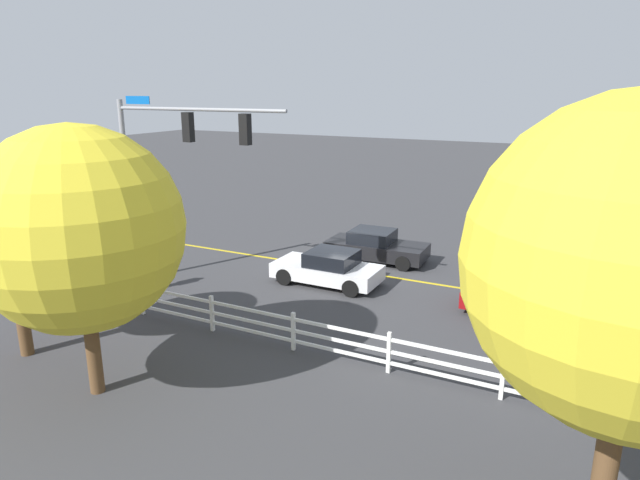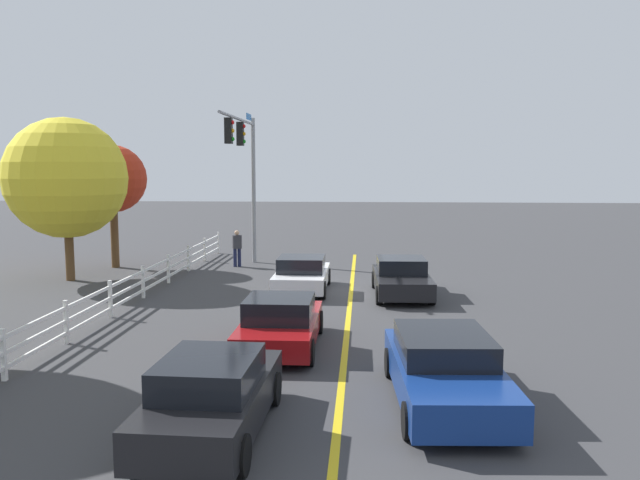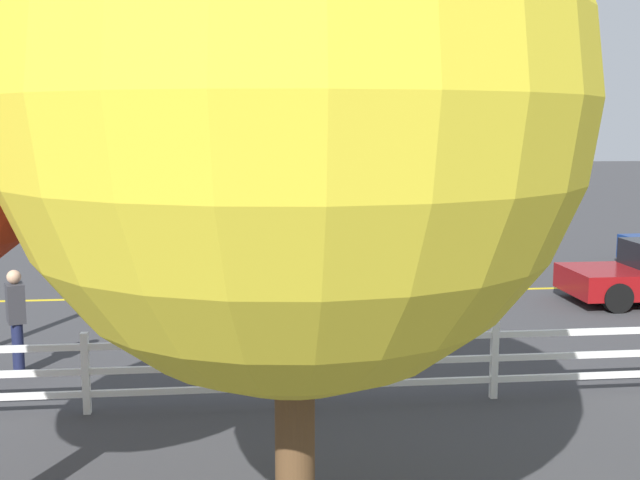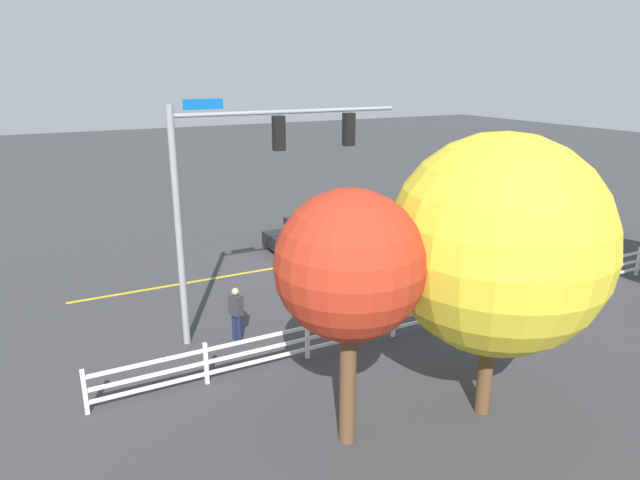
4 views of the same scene
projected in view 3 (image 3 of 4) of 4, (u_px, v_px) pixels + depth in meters
ground_plane at (328, 294)px, 18.53m from camera, size 120.00×120.00×0.00m
lane_center_stripe at (493, 290)px, 18.96m from camera, size 28.00×0.16×0.01m
signal_assembly at (59, 62)px, 12.54m from camera, size 7.09×0.38×7.02m
car_0 at (338, 283)px, 16.64m from camera, size 4.10×1.96×1.32m
car_2 at (339, 254)px, 20.27m from camera, size 4.37×2.09×1.35m
pedestrian at (16, 317)px, 12.49m from camera, size 0.39×0.47×1.69m
white_rail_fence at (590, 355)px, 11.59m from camera, size 26.10×0.10×1.15m
tree_1 at (293, 102)px, 6.46m from camera, size 4.83×4.83×6.57m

